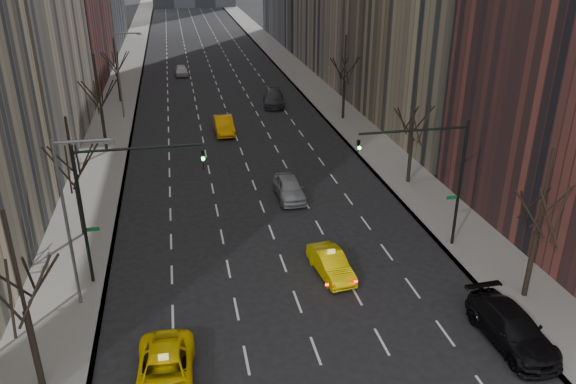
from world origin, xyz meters
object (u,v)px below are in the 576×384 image
parked_suv_black (512,328)px  taxi_sedan (331,264)px  silver_sedan_ahead (289,188)px  taxi_suv (165,373)px

parked_suv_black → taxi_sedan: bearing=129.9°
taxi_sedan → silver_sedan_ahead: (-0.21, 10.84, 0.11)m
taxi_sedan → taxi_suv: bearing=-149.4°
taxi_sedan → silver_sedan_ahead: size_ratio=0.90×
silver_sedan_ahead → parked_suv_black: bearing=-69.2°
taxi_suv → taxi_sedan: bearing=40.6°
taxi_sedan → silver_sedan_ahead: 10.84m
silver_sedan_ahead → parked_suv_black: parked_suv_black is taller
taxi_sedan → silver_sedan_ahead: silver_sedan_ahead is taller
taxi_suv → taxi_sedan: 11.74m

